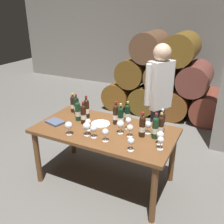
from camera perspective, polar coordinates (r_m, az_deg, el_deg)
ground_plane at (r=3.46m, az=-1.53°, el=-15.23°), size 14.00×14.00×0.00m
cellar_back_wall at (r=6.76m, az=15.93°, el=15.87°), size 10.00×0.24×2.80m
barrel_stack at (r=5.34m, az=11.64°, el=7.17°), size 2.49×0.90×1.69m
dining_table at (r=3.09m, az=-1.66°, el=-5.43°), size 1.70×0.90×0.76m
wine_bottle_0 at (r=3.13m, az=0.85°, el=-0.51°), size 0.07×0.07×0.30m
wine_bottle_1 at (r=3.45m, az=-8.13°, el=1.47°), size 0.07×0.07×0.29m
wine_bottle_2 at (r=2.85m, az=6.92°, el=-3.19°), size 0.07×0.07×0.30m
wine_bottle_3 at (r=2.90m, az=11.06°, el=-3.10°), size 0.07×0.07×0.28m
wine_bottle_4 at (r=3.16m, az=-6.55°, el=-0.47°), size 0.07×0.07×0.30m
wine_bottle_5 at (r=3.26m, az=-7.80°, el=0.24°), size 0.07×0.07×0.30m
wine_bottle_6 at (r=3.53m, az=-8.88°, el=1.87°), size 0.07×0.07×0.28m
wine_bottle_7 at (r=3.32m, az=-5.84°, el=0.86°), size 0.07×0.07×0.31m
wine_bottle_8 at (r=3.20m, az=3.54°, el=-0.18°), size 0.07×0.07×0.27m
wine_bottle_9 at (r=2.83m, az=9.86°, el=-3.50°), size 0.07×0.07×0.30m
wine_bottle_10 at (r=3.04m, az=1.96°, el=-1.16°), size 0.07×0.07×0.31m
wine_bottle_11 at (r=2.99m, az=11.30°, el=-2.27°), size 0.07×0.07×0.29m
wine_glass_0 at (r=2.73m, az=-1.52°, el=-4.71°), size 0.08×0.08×0.15m
wine_glass_1 at (r=2.91m, az=-9.88°, el=-3.10°), size 0.09×0.09×0.16m
wine_glass_2 at (r=2.63m, az=11.05°, el=-6.41°), size 0.07×0.07×0.15m
wine_glass_3 at (r=2.90m, az=1.91°, el=-2.87°), size 0.09×0.09×0.16m
wine_glass_4 at (r=2.99m, az=-5.48°, el=-2.36°), size 0.07×0.07×0.14m
wine_glass_5 at (r=2.86m, az=-5.83°, el=-3.31°), size 0.09×0.09×0.16m
wine_glass_6 at (r=2.93m, az=8.21°, el=-2.93°), size 0.08×0.08×0.16m
wine_glass_7 at (r=2.57m, az=4.34°, el=-6.77°), size 0.07×0.07×0.15m
wine_glass_8 at (r=2.72m, az=10.96°, el=-5.23°), size 0.08×0.08×0.15m
wine_glass_9 at (r=3.01m, az=3.75°, el=-2.05°), size 0.08×0.08×0.15m
wine_glass_10 at (r=2.81m, az=-4.25°, el=-3.90°), size 0.08×0.08×0.15m
wine_glass_11 at (r=2.83m, az=4.13°, el=-3.72°), size 0.08×0.08×0.15m
tasting_notebook at (r=3.27m, az=-12.85°, el=-2.23°), size 0.25×0.21×0.03m
serving_plate at (r=3.16m, az=-2.61°, el=-2.70°), size 0.24×0.24×0.01m
sommelier_presenting at (r=3.43m, az=10.69°, el=4.00°), size 0.32×0.44×1.72m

